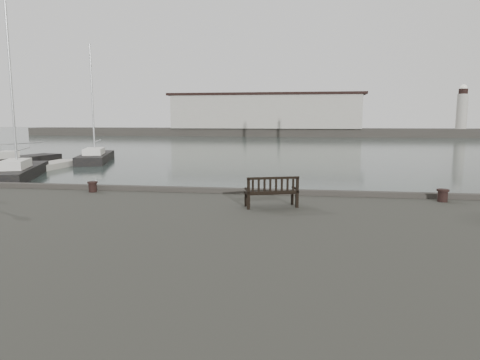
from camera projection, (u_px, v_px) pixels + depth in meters
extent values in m
plane|color=black|center=(253.00, 234.00, 15.88)|extent=(400.00, 400.00, 0.00)
cube|color=#383530|center=(297.00, 132.00, 105.81)|extent=(140.00, 8.00, 2.00)
cube|color=#AAA89E|center=(265.00, 112.00, 106.28)|extent=(46.00, 9.00, 8.00)
cube|color=black|center=(265.00, 94.00, 105.67)|extent=(48.00, 9.50, 0.60)
cylinder|color=#AAA89E|center=(462.00, 112.00, 99.52)|extent=(2.40, 2.40, 8.00)
sphere|color=silver|center=(464.00, 88.00, 98.76)|extent=(1.61, 1.61, 1.61)
cube|color=black|center=(271.00, 193.00, 13.11)|extent=(1.71, 1.05, 0.04)
cube|color=black|center=(273.00, 186.00, 12.85)|extent=(1.55, 0.58, 0.48)
cube|color=black|center=(271.00, 200.00, 13.14)|extent=(1.59, 0.94, 0.44)
cylinder|color=black|center=(93.00, 187.00, 15.85)|extent=(0.42, 0.42, 0.39)
cylinder|color=black|center=(443.00, 195.00, 13.98)|extent=(0.49, 0.49, 0.41)
cube|color=black|center=(6.00, 166.00, 38.39)|extent=(4.68, 11.40, 1.40)
cube|color=silver|center=(5.00, 155.00, 38.25)|extent=(2.38, 4.15, 0.60)
cylinder|color=#B2B5B7|center=(0.00, 83.00, 37.36)|extent=(0.16, 0.16, 13.16)
cube|color=black|center=(20.00, 176.00, 31.12)|extent=(5.71, 9.65, 1.40)
cube|color=silver|center=(19.00, 163.00, 30.97)|extent=(2.65, 3.64, 0.60)
cylinder|color=#B2B5B7|center=(13.00, 87.00, 30.21)|extent=(0.16, 0.16, 11.39)
cube|color=black|center=(96.00, 160.00, 43.15)|extent=(5.43, 9.87, 1.40)
cube|color=silver|center=(96.00, 151.00, 43.01)|extent=(2.65, 3.70, 0.60)
cylinder|color=#B2B5B7|center=(93.00, 100.00, 42.30)|extent=(0.16, 0.16, 10.61)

